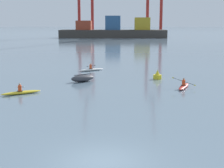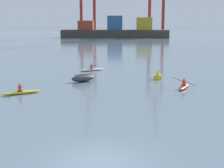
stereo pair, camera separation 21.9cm
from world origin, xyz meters
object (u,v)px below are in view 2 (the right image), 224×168
object	(u,v)px
capsized_dinghy	(83,78)
kayak_red	(184,86)
container_barge	(116,31)
kayak_white	(92,69)
kayak_yellow	(21,92)
channel_buoy	(158,76)

from	to	relation	value
capsized_dinghy	kayak_red	xyz separation A→B (m)	(9.79, -3.09, -0.18)
container_barge	kayak_white	size ratio (longest dim) A/B	12.90
kayak_red	capsized_dinghy	bearing A→B (deg)	162.48
container_barge	kayak_yellow	world-z (taller)	container_barge
container_barge	kayak_red	world-z (taller)	container_barge
container_barge	kayak_yellow	bearing A→B (deg)	-92.86
channel_buoy	kayak_red	bearing A→B (deg)	-68.52
kayak_white	kayak_yellow	distance (m)	14.94
capsized_dinghy	kayak_yellow	distance (m)	7.76
channel_buoy	kayak_red	distance (m)	5.33
capsized_dinghy	kayak_white	world-z (taller)	kayak_white
capsized_dinghy	kayak_white	size ratio (longest dim) A/B	0.87
capsized_dinghy	kayak_white	bearing A→B (deg)	88.71
kayak_yellow	channel_buoy	bearing A→B (deg)	33.45
container_barge	kayak_red	xyz separation A→B (m)	(9.10, -101.32, -2.49)
container_barge	kayak_red	distance (m)	101.76
kayak_red	kayak_yellow	size ratio (longest dim) A/B	1.06
capsized_dinghy	kayak_yellow	bearing A→B (deg)	-125.66
channel_buoy	kayak_red	size ratio (longest dim) A/B	0.29
kayak_white	kayak_red	bearing A→B (deg)	-48.75
channel_buoy	kayak_yellow	bearing A→B (deg)	-146.55
kayak_white	kayak_yellow	xyz separation A→B (m)	(-4.70, -14.18, 0.00)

